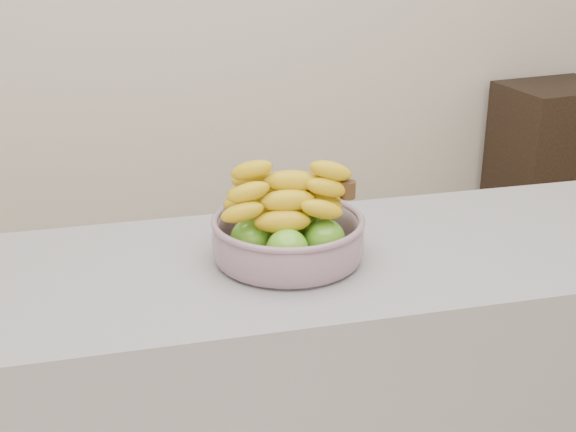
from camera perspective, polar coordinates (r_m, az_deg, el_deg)
counter at (r=1.98m, az=0.53°, el=-14.92°), size 2.00×0.60×0.90m
cabinet at (r=3.91m, az=18.01°, el=2.77°), size 0.51×0.43×0.85m
fruit_bowl at (r=1.71m, az=-0.01°, el=-1.14°), size 0.33×0.33×0.20m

